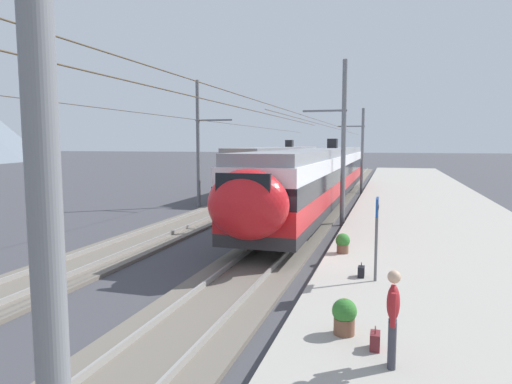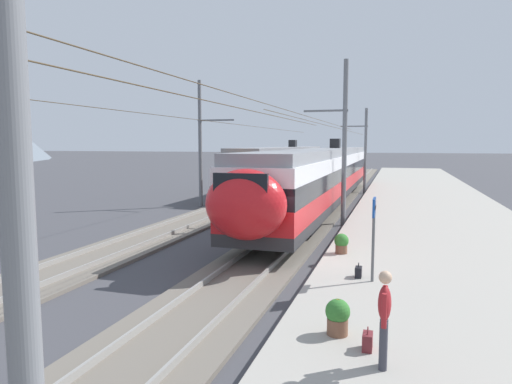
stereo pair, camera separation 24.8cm
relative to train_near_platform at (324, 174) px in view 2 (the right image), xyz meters
name	(u,v)px [view 2 (the right image)]	position (x,y,z in m)	size (l,w,h in m)	color
ground_plane	(289,267)	(-14.50, -1.11, -2.23)	(400.00, 400.00, 0.00)	#424247
platform_slab	(463,276)	(-14.50, -6.52, -2.04)	(120.00, 8.63, 0.38)	#A39E93
track_near	(258,263)	(-14.50, 0.00, -2.16)	(120.00, 3.00, 0.28)	#6B6359
track_far	(114,251)	(-14.50, 5.77, -2.16)	(120.00, 3.00, 0.28)	#6B6359
train_near_platform	(324,174)	(0.00, 0.00, 0.00)	(33.11, 2.92, 4.27)	#2D2D30
train_far_track	(282,165)	(12.09, 5.77, -0.01)	(26.91, 3.03, 4.27)	#2D2D30
catenary_mast_mid	(342,141)	(-5.97, -1.81, 2.08)	(47.11, 2.25, 8.33)	slate
catenary_mast_east	(364,149)	(9.77, -1.78, 1.53)	(47.11, 2.25, 7.10)	slate
catenary_mast_far_side	(203,142)	(-1.39, 7.86, 2.07)	(47.11, 2.56, 8.31)	slate
platform_sign	(374,221)	(-16.52, -3.95, -0.15)	(0.70, 0.08, 2.33)	#59595B
passenger_walking	(384,314)	(-21.48, -4.38, -0.91)	(0.53, 0.22, 1.69)	#383842
handbag_beside_passenger	(367,341)	(-20.87, -4.09, -1.69)	(0.32, 0.18, 0.45)	maroon
handbag_near_sign	(358,272)	(-16.23, -3.55, -1.70)	(0.32, 0.18, 0.43)	black
potted_plant_platform_edge	(338,315)	(-20.36, -3.47, -1.45)	(0.49, 0.49, 0.73)	brown
potted_plant_by_shelter	(341,242)	(-13.51, -2.74, -1.47)	(0.50, 0.50, 0.70)	brown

